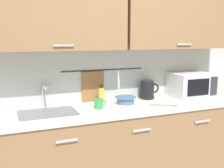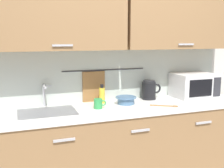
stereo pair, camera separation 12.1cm
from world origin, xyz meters
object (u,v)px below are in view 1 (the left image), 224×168
electric_kettle (148,90)px  mug_near_sink (99,104)px  dish_soap_bottle (101,95)px  wooden_spoon (167,105)px  mixing_bowl (126,99)px  microwave (191,85)px

electric_kettle → mug_near_sink: bearing=-162.4°
dish_soap_bottle → wooden_spoon: bearing=-32.2°
wooden_spoon → mug_near_sink: bearing=166.6°
mug_near_sink → mixing_bowl: size_ratio=0.56×
mug_near_sink → wooden_spoon: mug_near_sink is taller
dish_soap_bottle → wooden_spoon: dish_soap_bottle is taller
dish_soap_bottle → microwave: bearing=-3.7°
microwave → wooden_spoon: microwave is taller
mixing_bowl → wooden_spoon: size_ratio=0.86×
microwave → mixing_bowl: bearing=-176.8°
microwave → wooden_spoon: (-0.51, -0.28, -0.13)m
microwave → mixing_bowl: (-0.85, -0.05, -0.09)m
mug_near_sink → mixing_bowl: mug_near_sink is taller
mug_near_sink → electric_kettle: bearing=17.6°
wooden_spoon → electric_kettle: bearing=92.4°
mug_near_sink → mixing_bowl: bearing=14.0°
dish_soap_bottle → wooden_spoon: (0.56, -0.35, -0.08)m
microwave → mug_near_sink: size_ratio=3.83×
electric_kettle → mixing_bowl: (-0.33, -0.13, -0.06)m
electric_kettle → wooden_spoon: bearing=-87.6°
mug_near_sink → wooden_spoon: 0.68m
microwave → mug_near_sink: 1.18m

